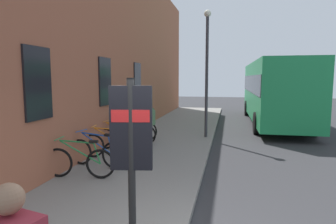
{
  "coord_description": "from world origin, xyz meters",
  "views": [
    {
      "loc": [
        -3.63,
        -0.62,
        2.51
      ],
      "look_at": [
        3.29,
        0.85,
        1.69
      ],
      "focal_mm": 31.1,
      "sensor_mm": 36.0,
      "label": 1
    }
  ],
  "objects_px": {
    "bicycle_by_door": "(80,162)",
    "bicycle_under_window": "(136,129)",
    "bicycle_beside_lamp": "(132,134)",
    "bicycle_end_of_row": "(110,145)",
    "bicycle_nearest_sign": "(120,138)",
    "street_lamp": "(207,63)",
    "pedestrian_near_bus": "(147,120)",
    "city_bus": "(274,89)",
    "bicycle_leaning_wall": "(97,152)",
    "transit_info_sign": "(131,140)"
  },
  "relations": [
    {
      "from": "bicycle_by_door",
      "to": "bicycle_under_window",
      "type": "bearing_deg",
      "value": 0.84
    },
    {
      "from": "bicycle_beside_lamp",
      "to": "bicycle_end_of_row",
      "type": "bearing_deg",
      "value": 177.58
    },
    {
      "from": "bicycle_end_of_row",
      "to": "bicycle_nearest_sign",
      "type": "xyz_separation_m",
      "value": [
        0.99,
        0.07,
        0.0
      ]
    },
    {
      "from": "bicycle_beside_lamp",
      "to": "street_lamp",
      "type": "height_order",
      "value": "street_lamp"
    },
    {
      "from": "pedestrian_near_bus",
      "to": "street_lamp",
      "type": "distance_m",
      "value": 3.53
    },
    {
      "from": "bicycle_under_window",
      "to": "city_bus",
      "type": "distance_m",
      "value": 8.62
    },
    {
      "from": "bicycle_leaning_wall",
      "to": "bicycle_nearest_sign",
      "type": "xyz_separation_m",
      "value": [
        1.89,
        0.08,
        0.0
      ]
    },
    {
      "from": "bicycle_by_door",
      "to": "bicycle_nearest_sign",
      "type": "bearing_deg",
      "value": 1.38
    },
    {
      "from": "pedestrian_near_bus",
      "to": "street_lamp",
      "type": "height_order",
      "value": "street_lamp"
    },
    {
      "from": "bicycle_by_door",
      "to": "bicycle_nearest_sign",
      "type": "distance_m",
      "value": 2.82
    },
    {
      "from": "bicycle_by_door",
      "to": "transit_info_sign",
      "type": "height_order",
      "value": "transit_info_sign"
    },
    {
      "from": "bicycle_under_window",
      "to": "street_lamp",
      "type": "distance_m",
      "value": 3.86
    },
    {
      "from": "bicycle_leaning_wall",
      "to": "bicycle_nearest_sign",
      "type": "bearing_deg",
      "value": 2.28
    },
    {
      "from": "bicycle_under_window",
      "to": "pedestrian_near_bus",
      "type": "bearing_deg",
      "value": -146.56
    },
    {
      "from": "bicycle_leaning_wall",
      "to": "city_bus",
      "type": "distance_m",
      "value": 11.45
    },
    {
      "from": "bicycle_end_of_row",
      "to": "pedestrian_near_bus",
      "type": "distance_m",
      "value": 1.81
    },
    {
      "from": "bicycle_end_of_row",
      "to": "city_bus",
      "type": "height_order",
      "value": "city_bus"
    },
    {
      "from": "bicycle_leaning_wall",
      "to": "bicycle_beside_lamp",
      "type": "relative_size",
      "value": 1.01
    },
    {
      "from": "pedestrian_near_bus",
      "to": "bicycle_by_door",
      "type": "bearing_deg",
      "value": 168.15
    },
    {
      "from": "bicycle_leaning_wall",
      "to": "city_bus",
      "type": "xyz_separation_m",
      "value": [
        9.73,
        -5.87,
        1.41
      ]
    },
    {
      "from": "city_bus",
      "to": "pedestrian_near_bus",
      "type": "bearing_deg",
      "value": 144.59
    },
    {
      "from": "bicycle_by_door",
      "to": "pedestrian_near_bus",
      "type": "bearing_deg",
      "value": -11.85
    },
    {
      "from": "bicycle_end_of_row",
      "to": "transit_info_sign",
      "type": "height_order",
      "value": "transit_info_sign"
    },
    {
      "from": "bicycle_end_of_row",
      "to": "bicycle_beside_lamp",
      "type": "relative_size",
      "value": 1.01
    },
    {
      "from": "bicycle_leaning_wall",
      "to": "bicycle_under_window",
      "type": "distance_m",
      "value": 3.64
    },
    {
      "from": "transit_info_sign",
      "to": "bicycle_under_window",
      "type": "bearing_deg",
      "value": 17.77
    },
    {
      "from": "bicycle_nearest_sign",
      "to": "street_lamp",
      "type": "distance_m",
      "value": 4.64
    },
    {
      "from": "bicycle_by_door",
      "to": "street_lamp",
      "type": "xyz_separation_m",
      "value": [
        5.59,
        -2.57,
        2.61
      ]
    },
    {
      "from": "bicycle_by_door",
      "to": "street_lamp",
      "type": "distance_m",
      "value": 6.69
    },
    {
      "from": "bicycle_beside_lamp",
      "to": "transit_info_sign",
      "type": "xyz_separation_m",
      "value": [
        -6.29,
        -2.18,
        1.21
      ]
    },
    {
      "from": "bicycle_leaning_wall",
      "to": "bicycle_beside_lamp",
      "type": "distance_m",
      "value": 2.69
    },
    {
      "from": "transit_info_sign",
      "to": "pedestrian_near_bus",
      "type": "xyz_separation_m",
      "value": [
        6.07,
        1.54,
        -0.64
      ]
    },
    {
      "from": "bicycle_nearest_sign",
      "to": "street_lamp",
      "type": "relative_size",
      "value": 0.35
    },
    {
      "from": "bicycle_under_window",
      "to": "street_lamp",
      "type": "bearing_deg",
      "value": -68.8
    },
    {
      "from": "bicycle_end_of_row",
      "to": "bicycle_beside_lamp",
      "type": "xyz_separation_m",
      "value": [
        1.78,
        -0.08,
        0.0
      ]
    },
    {
      "from": "bicycle_by_door",
      "to": "transit_info_sign",
      "type": "bearing_deg",
      "value": -139.89
    },
    {
      "from": "bicycle_beside_lamp",
      "to": "city_bus",
      "type": "height_order",
      "value": "city_bus"
    },
    {
      "from": "city_bus",
      "to": "street_lamp",
      "type": "distance_m",
      "value": 6.16
    },
    {
      "from": "bicycle_nearest_sign",
      "to": "pedestrian_near_bus",
      "type": "bearing_deg",
      "value": -53.87
    },
    {
      "from": "bicycle_leaning_wall",
      "to": "bicycle_under_window",
      "type": "relative_size",
      "value": 1.0
    },
    {
      "from": "bicycle_leaning_wall",
      "to": "bicycle_by_door",
      "type": "bearing_deg",
      "value": 179.55
    },
    {
      "from": "city_bus",
      "to": "pedestrian_near_bus",
      "type": "xyz_separation_m",
      "value": [
        -7.26,
        5.16,
        -0.84
      ]
    },
    {
      "from": "bicycle_by_door",
      "to": "bicycle_leaning_wall",
      "type": "distance_m",
      "value": 0.93
    },
    {
      "from": "bicycle_end_of_row",
      "to": "pedestrian_near_bus",
      "type": "xyz_separation_m",
      "value": [
        1.56,
        -0.71,
        0.57
      ]
    },
    {
      "from": "bicycle_under_window",
      "to": "street_lamp",
      "type": "height_order",
      "value": "street_lamp"
    },
    {
      "from": "pedestrian_near_bus",
      "to": "bicycle_nearest_sign",
      "type": "bearing_deg",
      "value": 126.13
    },
    {
      "from": "bicycle_nearest_sign",
      "to": "bicycle_under_window",
      "type": "height_order",
      "value": "same"
    },
    {
      "from": "bicycle_beside_lamp",
      "to": "street_lamp",
      "type": "relative_size",
      "value": 0.35
    },
    {
      "from": "bicycle_leaning_wall",
      "to": "city_bus",
      "type": "relative_size",
      "value": 0.17
    },
    {
      "from": "street_lamp",
      "to": "bicycle_by_door",
      "type": "bearing_deg",
      "value": 155.28
    }
  ]
}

